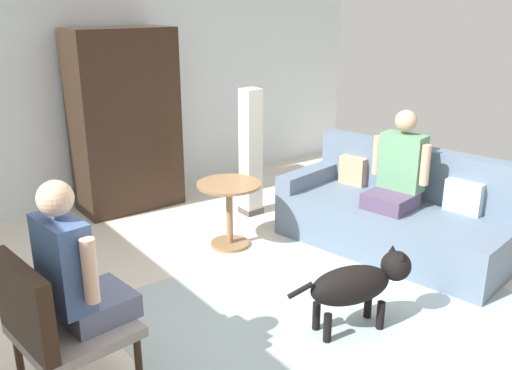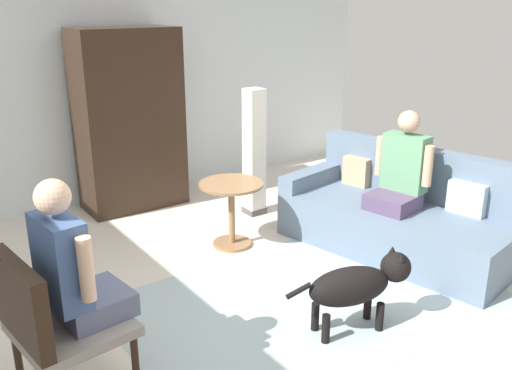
% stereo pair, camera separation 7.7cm
% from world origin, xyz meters
% --- Properties ---
extents(ground_plane, '(7.50, 7.50, 0.00)m').
position_xyz_m(ground_plane, '(0.00, 0.00, 0.00)').
color(ground_plane, beige).
extents(back_wall, '(6.85, 0.12, 2.50)m').
position_xyz_m(back_wall, '(0.00, 3.18, 1.25)').
color(back_wall, silver).
rests_on(back_wall, ground).
extents(area_rug, '(2.75, 1.87, 0.01)m').
position_xyz_m(area_rug, '(0.17, 0.08, 0.00)').
color(area_rug, '#9EB2B7').
rests_on(area_rug, ground).
extents(couch, '(1.28, 2.17, 0.89)m').
position_xyz_m(couch, '(1.47, 0.34, 0.30)').
color(couch, slate).
rests_on(couch, ground).
extents(armchair, '(0.65, 0.67, 0.90)m').
position_xyz_m(armchair, '(-1.69, 0.09, 0.52)').
color(armchair, black).
rests_on(armchair, ground).
extents(person_on_couch, '(0.51, 0.54, 0.85)m').
position_xyz_m(person_on_couch, '(1.42, 0.31, 0.75)').
color(person_on_couch, '#503F5C').
extents(person_on_armchair, '(0.49, 0.53, 0.86)m').
position_xyz_m(person_on_armchair, '(-1.54, 0.11, 0.77)').
color(person_on_armchair, slate).
extents(round_end_table, '(0.58, 0.58, 0.61)m').
position_xyz_m(round_end_table, '(0.25, 1.25, 0.40)').
color(round_end_table, olive).
rests_on(round_end_table, ground).
extents(dog, '(0.91, 0.41, 0.56)m').
position_xyz_m(dog, '(0.20, -0.40, 0.34)').
color(dog, black).
rests_on(dog, ground).
extents(column_lamp, '(0.20, 0.20, 1.33)m').
position_xyz_m(column_lamp, '(0.90, 1.80, 0.66)').
color(column_lamp, '#4C4742').
rests_on(column_lamp, ground).
extents(armoire_cabinet, '(1.06, 0.56, 1.91)m').
position_xyz_m(armoire_cabinet, '(-0.04, 2.77, 0.95)').
color(armoire_cabinet, black).
rests_on(armoire_cabinet, ground).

